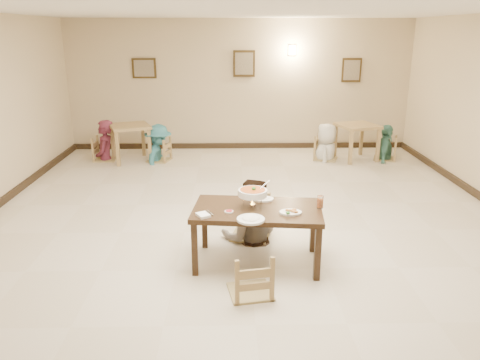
{
  "coord_description": "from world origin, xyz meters",
  "views": [
    {
      "loc": [
        -0.24,
        -6.09,
        2.71
      ],
      "look_at": [
        -0.11,
        -0.25,
        0.85
      ],
      "focal_mm": 35.0,
      "sensor_mm": 36.0,
      "label": 1
    }
  ],
  "objects_px": {
    "drink_glass": "(320,202)",
    "bg_diner_b": "(157,124)",
    "curry_warmer": "(253,193)",
    "bg_table_right": "(357,131)",
    "bg_diner_d": "(388,125)",
    "bg_diner_a": "(102,120)",
    "chair_near": "(251,253)",
    "main_table": "(257,215)",
    "bg_chair_lr": "(158,139)",
    "bg_chair_rr": "(386,138)",
    "bg_chair_ll": "(104,138)",
    "chair_far": "(251,200)",
    "bg_chair_rl": "(327,137)",
    "main_diner": "(251,179)",
    "bg_diner_c": "(327,124)",
    "bg_table_left": "(130,131)"
  },
  "relations": [
    {
      "from": "bg_chair_ll",
      "to": "curry_warmer",
      "type": "bearing_deg",
      "value": -147.4
    },
    {
      "from": "chair_near",
      "to": "bg_diner_b",
      "type": "distance_m",
      "value": 5.77
    },
    {
      "from": "main_diner",
      "to": "bg_table_left",
      "type": "distance_m",
      "value": 4.76
    },
    {
      "from": "chair_near",
      "to": "bg_diner_c",
      "type": "relative_size",
      "value": 0.6
    },
    {
      "from": "main_table",
      "to": "bg_chair_rr",
      "type": "distance_m",
      "value": 5.72
    },
    {
      "from": "chair_far",
      "to": "bg_diner_a",
      "type": "bearing_deg",
      "value": 140.76
    },
    {
      "from": "drink_glass",
      "to": "bg_diner_b",
      "type": "relative_size",
      "value": 0.09
    },
    {
      "from": "chair_near",
      "to": "main_table",
      "type": "bearing_deg",
      "value": -109.13
    },
    {
      "from": "chair_far",
      "to": "main_diner",
      "type": "xyz_separation_m",
      "value": [
        -0.0,
        -0.07,
        0.32
      ]
    },
    {
      "from": "curry_warmer",
      "to": "bg_diner_a",
      "type": "relative_size",
      "value": 0.22
    },
    {
      "from": "curry_warmer",
      "to": "bg_table_right",
      "type": "relative_size",
      "value": 0.39
    },
    {
      "from": "bg_chair_lr",
      "to": "bg_chair_rr",
      "type": "distance_m",
      "value": 4.99
    },
    {
      "from": "curry_warmer",
      "to": "bg_chair_rr",
      "type": "xyz_separation_m",
      "value": [
        3.17,
        4.77,
        -0.41
      ]
    },
    {
      "from": "chair_far",
      "to": "chair_near",
      "type": "height_order",
      "value": "chair_far"
    },
    {
      "from": "bg_diner_d",
      "to": "bg_diner_a",
      "type": "bearing_deg",
      "value": 110.18
    },
    {
      "from": "bg_chair_ll",
      "to": "chair_far",
      "type": "bearing_deg",
      "value": -142.86
    },
    {
      "from": "main_diner",
      "to": "bg_chair_lr",
      "type": "bearing_deg",
      "value": -64.62
    },
    {
      "from": "main_table",
      "to": "curry_warmer",
      "type": "height_order",
      "value": "curry_warmer"
    },
    {
      "from": "main_diner",
      "to": "bg_chair_rr",
      "type": "height_order",
      "value": "main_diner"
    },
    {
      "from": "bg_chair_rl",
      "to": "chair_near",
      "type": "bearing_deg",
      "value": -179.87
    },
    {
      "from": "main_table",
      "to": "bg_diner_d",
      "type": "xyz_separation_m",
      "value": [
        3.11,
        4.8,
        0.14
      ]
    },
    {
      "from": "chair_far",
      "to": "bg_diner_d",
      "type": "distance_m",
      "value": 5.12
    },
    {
      "from": "drink_glass",
      "to": "bg_chair_ll",
      "type": "relative_size",
      "value": 0.15
    },
    {
      "from": "drink_glass",
      "to": "bg_chair_rl",
      "type": "xyz_separation_m",
      "value": [
        1.05,
        4.82,
        -0.27
      ]
    },
    {
      "from": "chair_near",
      "to": "main_diner",
      "type": "xyz_separation_m",
      "value": [
        0.07,
        1.4,
        0.37
      ]
    },
    {
      "from": "bg_chair_lr",
      "to": "bg_chair_rr",
      "type": "height_order",
      "value": "bg_chair_rr"
    },
    {
      "from": "main_table",
      "to": "bg_diner_d",
      "type": "distance_m",
      "value": 5.72
    },
    {
      "from": "main_diner",
      "to": "bg_chair_lr",
      "type": "relative_size",
      "value": 1.78
    },
    {
      "from": "curry_warmer",
      "to": "drink_glass",
      "type": "xyz_separation_m",
      "value": [
        0.8,
        -0.03,
        -0.11
      ]
    },
    {
      "from": "chair_near",
      "to": "bg_diner_c",
      "type": "bearing_deg",
      "value": -119.26
    },
    {
      "from": "chair_near",
      "to": "bg_chair_rl",
      "type": "xyz_separation_m",
      "value": [
        1.91,
        5.52,
        0.03
      ]
    },
    {
      "from": "drink_glass",
      "to": "bg_chair_rl",
      "type": "height_order",
      "value": "bg_chair_rl"
    },
    {
      "from": "chair_far",
      "to": "bg_diner_a",
      "type": "xyz_separation_m",
      "value": [
        -3.02,
        4.09,
        0.35
      ]
    },
    {
      "from": "chair_far",
      "to": "bg_chair_lr",
      "type": "xyz_separation_m",
      "value": [
        -1.84,
        4.01,
        -0.06
      ]
    },
    {
      "from": "bg_diner_a",
      "to": "bg_chair_rr",
      "type": "bearing_deg",
      "value": 84.6
    },
    {
      "from": "chair_near",
      "to": "bg_chair_rr",
      "type": "relative_size",
      "value": 0.99
    },
    {
      "from": "bg_diner_b",
      "to": "bg_diner_d",
      "type": "height_order",
      "value": "bg_diner_b"
    },
    {
      "from": "main_table",
      "to": "bg_table_right",
      "type": "distance_m",
      "value": 5.38
    },
    {
      "from": "bg_chair_ll",
      "to": "bg_diner_a",
      "type": "distance_m",
      "value": 0.4
    },
    {
      "from": "chair_near",
      "to": "main_diner",
      "type": "relative_size",
      "value": 0.56
    },
    {
      "from": "chair_near",
      "to": "bg_chair_ll",
      "type": "height_order",
      "value": "bg_chair_ll"
    },
    {
      "from": "bg_chair_rr",
      "to": "bg_diner_b",
      "type": "xyz_separation_m",
      "value": [
        -4.99,
        -0.02,
        0.32
      ]
    },
    {
      "from": "main_diner",
      "to": "bg_diner_c",
      "type": "xyz_separation_m",
      "value": [
        1.84,
        4.12,
        -0.05
      ]
    },
    {
      "from": "chair_near",
      "to": "bg_diner_b",
      "type": "bearing_deg",
      "value": -82.32
    },
    {
      "from": "drink_glass",
      "to": "bg_chair_lr",
      "type": "bearing_deg",
      "value": 118.75
    },
    {
      "from": "drink_glass",
      "to": "bg_chair_lr",
      "type": "height_order",
      "value": "bg_chair_lr"
    },
    {
      "from": "bg_table_right",
      "to": "bg_chair_ll",
      "type": "relative_size",
      "value": 1.01
    },
    {
      "from": "chair_far",
      "to": "bg_diner_a",
      "type": "height_order",
      "value": "bg_diner_a"
    },
    {
      "from": "main_diner",
      "to": "bg_diner_c",
      "type": "bearing_deg",
      "value": -112.95
    },
    {
      "from": "main_diner",
      "to": "bg_diner_d",
      "type": "distance_m",
      "value": 5.17
    }
  ]
}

